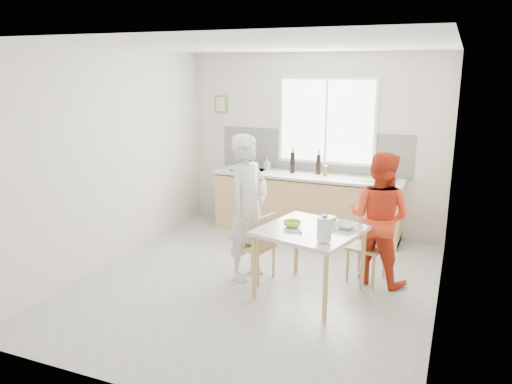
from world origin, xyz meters
TOP-DOWN VIEW (x-y plane):
  - ground at (0.00, 0.00)m, footprint 4.50×4.50m
  - room_shell at (0.00, 0.00)m, footprint 4.50×4.50m
  - window at (0.20, 2.23)m, footprint 1.50×0.06m
  - backsplash at (0.00, 2.24)m, footprint 3.00×0.02m
  - picture_frame at (-1.55, 2.23)m, footprint 0.22×0.03m
  - kitchen_counter at (-0.00, 1.95)m, footprint 2.84×0.64m
  - dining_table at (0.65, -0.07)m, footprint 1.21×1.21m
  - chair_left at (-0.02, 0.09)m, footprint 0.46×0.46m
  - chair_far at (1.18, 0.64)m, footprint 0.46×0.46m
  - person_white at (-0.17, 0.13)m, footprint 0.56×0.72m
  - person_red at (1.28, 0.59)m, footprint 0.88×0.76m
  - bowl_green at (0.44, -0.07)m, footprint 0.24×0.24m
  - bowl_white at (1.00, 0.10)m, footprint 0.29×0.29m
  - milk_jug at (0.90, -0.42)m, footprint 0.21×0.15m
  - green_box at (0.81, 0.18)m, footprint 0.12×0.12m
  - spoon at (0.52, -0.27)m, footprint 0.16×0.03m
  - cutting_board at (0.98, 1.94)m, footprint 0.41×0.34m
  - wine_bottle_a at (-0.24, 2.00)m, footprint 0.07×0.07m
  - wine_bottle_b at (0.15, 2.04)m, footprint 0.07×0.07m
  - jar_amber at (0.28, 1.95)m, footprint 0.06×0.06m
  - soap_bottle at (-0.71, 2.11)m, footprint 0.10×0.10m

SIDE VIEW (x-z plane):
  - ground at x=0.00m, z-range 0.00..0.00m
  - kitchen_counter at x=0.00m, z-range -0.27..1.10m
  - chair_left at x=-0.02m, z-range 0.04..0.86m
  - chair_far at x=1.18m, z-range 0.04..0.87m
  - dining_table at x=0.65m, z-range 0.31..1.08m
  - spoon at x=0.52m, z-range 0.77..0.79m
  - person_red at x=1.28m, z-range 0.00..1.57m
  - bowl_white at x=1.00m, z-range 0.77..0.83m
  - bowl_green at x=0.44m, z-range 0.77..0.83m
  - green_box at x=0.81m, z-range 0.77..0.86m
  - person_white at x=-0.17m, z-range 0.00..1.74m
  - milk_jug at x=0.90m, z-range 0.78..1.04m
  - cutting_board at x=0.98m, z-range 0.92..0.93m
  - jar_amber at x=0.28m, z-range 0.92..1.08m
  - soap_bottle at x=-0.71m, z-range 0.92..1.11m
  - wine_bottle_b at x=0.15m, z-range 0.92..1.22m
  - wine_bottle_a at x=-0.24m, z-range 0.92..1.24m
  - backsplash at x=0.00m, z-range 0.90..1.55m
  - room_shell at x=0.00m, z-range -0.61..3.89m
  - window at x=0.20m, z-range 1.05..2.35m
  - picture_frame at x=-1.55m, z-range 1.76..2.04m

